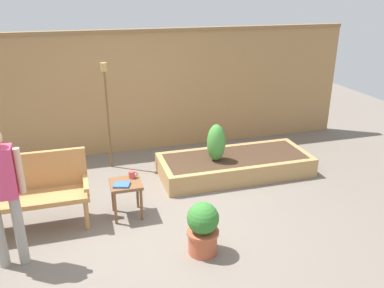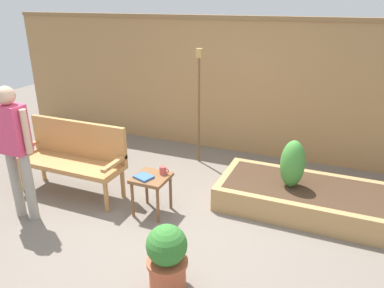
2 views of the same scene
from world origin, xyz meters
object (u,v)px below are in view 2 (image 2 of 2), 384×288
Objects in this scene: shrub_near_bench at (293,164)px; person_by_bench at (14,143)px; book_on_table at (144,177)px; side_table at (151,183)px; cup_on_table at (163,170)px; potted_boxwood at (167,257)px; tiki_torch at (199,87)px; garden_bench at (74,153)px.

shrub_near_bench is 0.37× the size of person_by_bench.
shrub_near_bench reaches higher than book_on_table.
shrub_near_bench is at bearing 26.21° from side_table.
person_by_bench reaches higher than cup_on_table.
potted_boxwood is at bearing -55.35° from side_table.
shrub_near_bench is at bearing 24.13° from cup_on_table.
book_on_table is 1.81m from tiki_torch.
side_table is 1.56m from person_by_bench.
garden_bench reaches higher than side_table.
garden_bench is at bearing 79.99° from person_by_bench.
person_by_bench reaches higher than garden_bench.
side_table is at bearing 26.40° from person_by_bench.
shrub_near_bench reaches higher than potted_boxwood.
tiki_torch is (-1.53, 0.87, 0.60)m from shrub_near_bench.
book_on_table is at bearing -152.51° from shrub_near_bench.
garden_bench reaches higher than potted_boxwood.
tiki_torch reaches higher than book_on_table.
tiki_torch is at bearing 95.69° from cup_on_table.
tiki_torch is at bearing 91.71° from side_table.
shrub_near_bench is at bearing 66.23° from potted_boxwood.
potted_boxwood is at bearing -10.61° from person_by_bench.
person_by_bench is at bearing -100.01° from garden_bench.
person_by_bench reaches higher than potted_boxwood.
person_by_bench is at bearing 169.39° from potted_boxwood.
garden_bench is 1.19m from side_table.
garden_bench is at bearing -179.06° from cup_on_table.
person_by_bench is (-0.13, -0.74, 0.39)m from garden_bench.
garden_bench is 0.83× the size of tiki_torch.
side_table is 0.13m from book_on_table.
garden_bench is at bearing 149.37° from potted_boxwood.
side_table is 2.46× the size of book_on_table.
garden_bench is 7.39× the size of book_on_table.
person_by_bench is (-1.25, -0.58, 0.44)m from book_on_table.
cup_on_table is at bearing 0.94° from garden_bench.
person_by_bench reaches higher than book_on_table.
shrub_near_bench is (1.48, 0.73, 0.19)m from side_table.
person_by_bench is (-1.41, -0.76, 0.41)m from cup_on_table.
side_table is at bearing 69.40° from book_on_table.
garden_bench is 0.85m from person_by_bench.
side_table is 0.28× the size of tiki_torch.
book_on_table is at bearing -90.30° from tiki_torch.
tiki_torch is at bearing 150.28° from shrub_near_bench.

